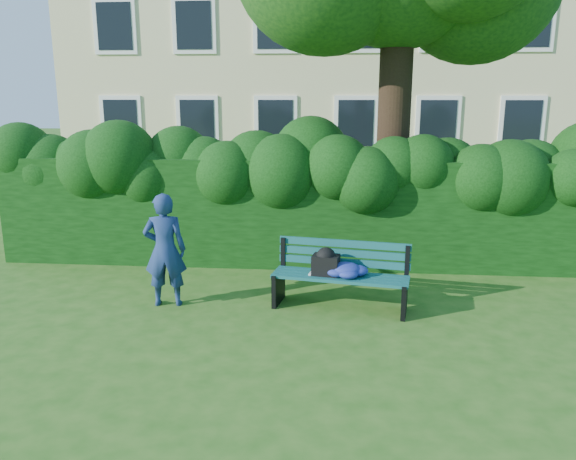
{
  "coord_description": "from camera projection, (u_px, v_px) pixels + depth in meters",
  "views": [
    {
      "loc": [
        0.68,
        -7.12,
        2.82
      ],
      "look_at": [
        0.0,
        0.6,
        0.95
      ],
      "focal_mm": 35.0,
      "sensor_mm": 36.0,
      "label": 1
    }
  ],
  "objects": [
    {
      "name": "man_reading",
      "position": [
        165.0,
        250.0,
        7.58
      ],
      "size": [
        0.62,
        0.45,
        1.56
      ],
      "primitive_type": "imported",
      "rotation": [
        0.0,
        0.0,
        3.29
      ],
      "color": "navy",
      "rests_on": "ground"
    },
    {
      "name": "apartment_building",
      "position": [
        321.0,
        2.0,
        19.75
      ],
      "size": [
        16.0,
        8.08,
        12.0
      ],
      "color": "beige",
      "rests_on": "ground"
    },
    {
      "name": "hedge",
      "position": [
        296.0,
        211.0,
        9.54
      ],
      "size": [
        10.0,
        1.0,
        1.8
      ],
      "color": "black",
      "rests_on": "ground"
    },
    {
      "name": "ground",
      "position": [
        284.0,
        308.0,
        7.62
      ],
      "size": [
        80.0,
        80.0,
        0.0
      ],
      "primitive_type": "plane",
      "color": "#265916",
      "rests_on": "ground"
    },
    {
      "name": "park_bench",
      "position": [
        339.0,
        272.0,
        7.54
      ],
      "size": [
        1.88,
        0.85,
        0.89
      ],
      "rotation": [
        0.0,
        0.0,
        -0.17
      ],
      "color": "#0F494E",
      "rests_on": "ground"
    }
  ]
}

